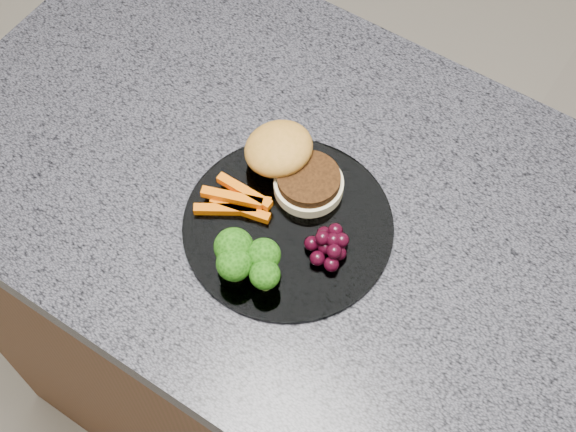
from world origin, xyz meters
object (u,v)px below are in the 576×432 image
at_px(grape_bunch, 330,245).
at_px(island_cabinet, 346,363).
at_px(plate, 288,225).
at_px(burger, 289,163).

bearing_deg(grape_bunch, island_cabinet, 64.27).
relative_size(island_cabinet, grape_bunch, 21.59).
bearing_deg(plate, grape_bunch, -3.32).
bearing_deg(island_cabinet, burger, 173.57).
xyz_separation_m(plate, grape_bunch, (0.06, -0.00, 0.02)).
distance_m(plate, grape_bunch, 0.06).
xyz_separation_m(island_cabinet, burger, (-0.13, 0.01, 0.50)).
relative_size(island_cabinet, burger, 8.31).
bearing_deg(island_cabinet, plate, -149.97).
height_order(island_cabinet, burger, burger).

